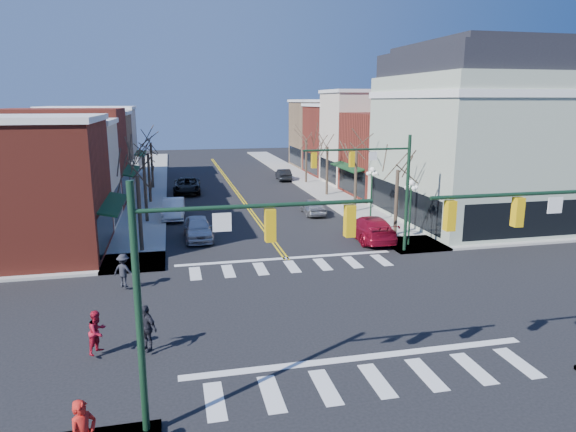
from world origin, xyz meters
TOP-DOWN VIEW (x-y plane):
  - ground at (0.00, 0.00)m, footprint 160.00×160.00m
  - sidewalk_left at (-8.75, 20.00)m, footprint 3.50×70.00m
  - sidewalk_right at (8.75, 20.00)m, footprint 3.50×70.00m
  - bldg_left_brick_a at (-15.50, 11.75)m, footprint 10.00×8.50m
  - bldg_left_stucco_a at (-15.50, 19.50)m, footprint 10.00×7.00m
  - bldg_left_brick_b at (-15.50, 27.50)m, footprint 10.00×9.00m
  - bldg_left_tan at (-15.50, 35.75)m, footprint 10.00×7.50m
  - bldg_left_stucco_b at (-15.50, 43.50)m, footprint 10.00×8.00m
  - bldg_right_brick_a at (15.50, 25.75)m, footprint 10.00×8.50m
  - bldg_right_stucco at (15.50, 33.50)m, footprint 10.00×7.00m
  - bldg_right_brick_b at (15.50, 41.00)m, footprint 10.00×8.00m
  - bldg_right_tan at (15.50, 49.00)m, footprint 10.00×8.00m
  - victorian_corner at (16.50, 14.50)m, footprint 12.25×14.25m
  - traffic_mast_near_left at (-5.55, -7.40)m, footprint 6.60×0.28m
  - traffic_mast_near_right at (5.55, -7.40)m, footprint 6.60×0.28m
  - traffic_mast_far_right at (5.55, 7.40)m, footprint 6.60×0.28m
  - lamppost_corner at (8.20, 8.50)m, footprint 0.36×0.36m
  - lamppost_midblock at (8.20, 15.00)m, footprint 0.36×0.36m
  - tree_left_a at (-8.40, 11.00)m, footprint 0.24×0.24m
  - tree_left_b at (-8.40, 19.00)m, footprint 0.24×0.24m
  - tree_left_c at (-8.40, 27.00)m, footprint 0.24×0.24m
  - tree_left_d at (-8.40, 35.00)m, footprint 0.24×0.24m
  - tree_right_a at (8.40, 11.00)m, footprint 0.24×0.24m
  - tree_right_b at (8.40, 19.00)m, footprint 0.24×0.24m
  - tree_right_c at (8.40, 27.00)m, footprint 0.24×0.24m
  - tree_right_d at (8.40, 35.00)m, footprint 0.24×0.24m
  - car_left_near at (-4.84, 13.31)m, footprint 1.92×4.60m
  - car_left_mid at (-6.40, 20.20)m, footprint 1.86×4.80m
  - car_left_far at (-4.96, 31.43)m, footprint 2.87×5.77m
  - car_right_near at (6.40, 10.61)m, footprint 2.52×5.72m
  - car_right_mid at (4.80, 19.12)m, footprint 1.80×4.05m
  - car_right_far at (6.40, 37.79)m, footprint 1.66×4.16m
  - pedestrian_red_b at (-9.28, -2.36)m, footprint 0.95×1.00m
  - pedestrian_dark_a at (-7.56, -2.52)m, footprint 1.03×1.03m
  - pedestrian_dark_b at (-8.92, 4.50)m, footprint 1.26×1.07m

SIDE VIEW (x-z plane):
  - ground at x=0.00m, z-range 0.00..0.00m
  - sidewalk_left at x=-8.75m, z-range 0.00..0.15m
  - sidewalk_right at x=8.75m, z-range 0.00..0.15m
  - car_right_far at x=6.40m, z-range 0.00..1.34m
  - car_right_mid at x=4.80m, z-range 0.00..1.35m
  - car_left_near at x=-4.84m, z-range 0.00..1.55m
  - car_left_mid at x=-6.40m, z-range 0.00..1.56m
  - car_left_far at x=-4.96m, z-range 0.00..1.57m
  - car_right_near at x=6.40m, z-range 0.00..1.63m
  - pedestrian_red_b at x=-9.28m, z-range 0.15..1.78m
  - pedestrian_dark_b at x=-8.92m, z-range 0.15..1.84m
  - pedestrian_dark_a at x=-7.56m, z-range 0.15..1.90m
  - tree_left_c at x=-8.40m, z-range 0.00..4.55m
  - tree_right_a at x=8.40m, z-range 0.00..4.62m
  - tree_left_a at x=-8.40m, z-range 0.00..4.76m
  - tree_right_c at x=8.40m, z-range 0.00..4.83m
  - tree_left_d at x=-8.40m, z-range 0.00..4.90m
  - tree_right_d at x=8.40m, z-range 0.00..4.97m
  - tree_left_b at x=-8.40m, z-range 0.00..5.04m
  - tree_right_b at x=8.40m, z-range 0.00..5.18m
  - lamppost_corner at x=8.20m, z-range 0.80..5.13m
  - lamppost_midblock at x=8.20m, z-range 0.80..5.13m
  - bldg_left_stucco_a at x=-15.50m, z-range 0.00..7.50m
  - bldg_left_tan at x=-15.50m, z-range 0.00..7.80m
  - bldg_left_brick_a at x=-15.50m, z-range 0.00..8.00m
  - bldg_right_brick_a at x=15.50m, z-range 0.00..8.00m
  - bldg_left_stucco_b at x=-15.50m, z-range 0.00..8.20m
  - bldg_left_brick_b at x=-15.50m, z-range 0.00..8.50m
  - bldg_right_brick_b at x=15.50m, z-range 0.00..8.50m
  - bldg_right_tan at x=15.50m, z-range 0.00..9.00m
  - traffic_mast_near_left at x=-5.55m, z-range 1.11..8.31m
  - traffic_mast_near_right at x=5.55m, z-range 1.11..8.31m
  - traffic_mast_far_right at x=5.55m, z-range 1.11..8.31m
  - bldg_right_stucco at x=15.50m, z-range 0.00..10.00m
  - victorian_corner at x=16.50m, z-range 0.01..13.31m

